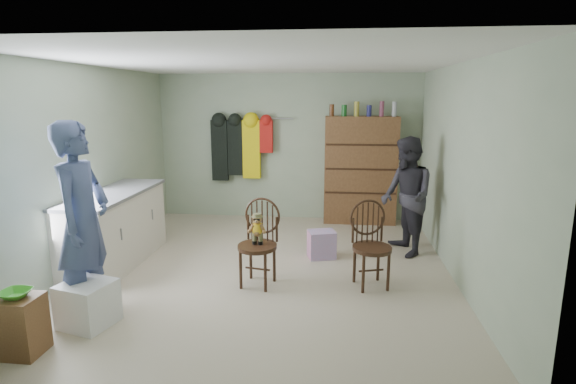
# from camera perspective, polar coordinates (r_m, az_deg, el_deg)

# --- Properties ---
(ground_plane) EXTENTS (5.00, 5.00, 0.00)m
(ground_plane) POSITION_cam_1_polar(r_m,az_deg,el_deg) (5.71, -2.75, -9.72)
(ground_plane) COLOR beige
(ground_plane) RESTS_ON ground
(room_walls) EXTENTS (5.00, 5.00, 5.00)m
(room_walls) POSITION_cam_1_polar(r_m,az_deg,el_deg) (5.86, -2.10, 6.75)
(room_walls) COLOR #A8B699
(room_walls) RESTS_ON ground
(counter) EXTENTS (0.64, 1.86, 0.94)m
(counter) POSITION_cam_1_polar(r_m,az_deg,el_deg) (6.16, -21.07, -4.28)
(counter) COLOR silver
(counter) RESTS_ON ground
(stool) EXTENTS (0.35, 0.30, 0.51)m
(stool) POSITION_cam_1_polar(r_m,az_deg,el_deg) (4.48, -30.93, -14.35)
(stool) COLOR brown
(stool) RESTS_ON ground
(bowl) EXTENTS (0.24, 0.24, 0.06)m
(bowl) POSITION_cam_1_polar(r_m,az_deg,el_deg) (4.37, -31.34, -11.00)
(bowl) COLOR green
(bowl) RESTS_ON stool
(plastic_tub) EXTENTS (0.53, 0.52, 0.42)m
(plastic_tub) POSITION_cam_1_polar(r_m,az_deg,el_deg) (4.74, -24.08, -12.83)
(plastic_tub) COLOR white
(plastic_tub) RESTS_ON ground
(chair_front) EXTENTS (0.52, 0.52, 0.99)m
(chair_front) POSITION_cam_1_polar(r_m,az_deg,el_deg) (5.12, -3.73, -5.71)
(chair_front) COLOR #3B2214
(chair_front) RESTS_ON ground
(chair_far) EXTENTS (0.54, 0.54, 0.98)m
(chair_far) POSITION_cam_1_polar(r_m,az_deg,el_deg) (5.17, 10.41, -6.12)
(chair_far) COLOR #3B2214
(chair_far) RESTS_ON ground
(striped_bag) EXTENTS (0.41, 0.35, 0.37)m
(striped_bag) POSITION_cam_1_polar(r_m,az_deg,el_deg) (6.05, 4.28, -6.65)
(striped_bag) COLOR pink
(striped_bag) RESTS_ON ground
(person_left) EXTENTS (0.49, 0.72, 1.91)m
(person_left) POSITION_cam_1_polar(r_m,az_deg,el_deg) (4.70, -24.61, -3.42)
(person_left) COLOR #424E79
(person_left) RESTS_ON ground
(person_right) EXTENTS (0.79, 0.91, 1.61)m
(person_right) POSITION_cam_1_polar(r_m,az_deg,el_deg) (6.22, 14.80, -0.56)
(person_right) COLOR #2D2B33
(person_right) RESTS_ON ground
(dresser) EXTENTS (1.20, 0.39, 2.04)m
(dresser) POSITION_cam_1_polar(r_m,az_deg,el_deg) (7.65, 9.19, 2.80)
(dresser) COLOR brown
(dresser) RESTS_ON ground
(coat_rack) EXTENTS (1.42, 0.12, 1.09)m
(coat_rack) POSITION_cam_1_polar(r_m,az_deg,el_deg) (7.85, -6.15, 5.63)
(coat_rack) COLOR #99999E
(coat_rack) RESTS_ON ground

